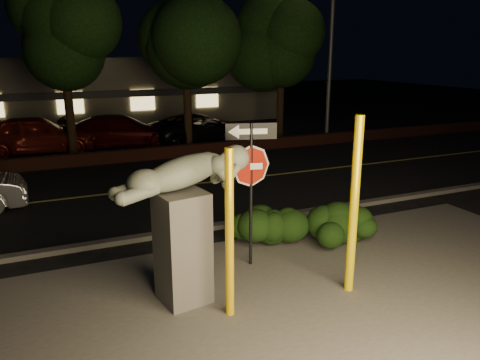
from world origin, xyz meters
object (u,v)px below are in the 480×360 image
at_px(yellow_pole_left, 229,235).
at_px(signpost, 251,166).
at_px(yellow_pole_right, 354,207).
at_px(parked_car_red, 35,135).
at_px(parked_car_dark, 200,128).
at_px(sculpture, 184,211).
at_px(streetlight, 329,27).
at_px(parked_car_darkred, 122,132).

bearing_deg(yellow_pole_left, signpost, 54.95).
xyz_separation_m(yellow_pole_right, parked_car_red, (-5.15, 15.45, -0.80)).
bearing_deg(parked_car_dark, sculpture, 150.82).
height_order(signpost, streetlight, streetlight).
bearing_deg(yellow_pole_left, parked_car_dark, 72.99).
relative_size(streetlight, parked_car_darkred, 1.74).
xyz_separation_m(sculpture, parked_car_dark, (5.11, 14.20, -0.98)).
xyz_separation_m(yellow_pole_left, sculpture, (-0.52, 0.78, 0.23)).
xyz_separation_m(yellow_pole_left, parked_car_dark, (4.58, 14.98, -0.74)).
xyz_separation_m(signpost, parked_car_darkred, (-0.26, 13.59, -1.37)).
relative_size(parked_car_red, parked_car_dark, 0.98).
height_order(yellow_pole_left, streetlight, streetlight).
height_order(yellow_pole_left, parked_car_dark, yellow_pole_left).
xyz_separation_m(streetlight, parked_car_darkred, (-9.36, 2.55, -4.65)).
xyz_separation_m(sculpture, streetlight, (10.76, 11.88, 3.73)).
distance_m(parked_car_red, parked_car_dark, 7.38).
bearing_deg(streetlight, parked_car_red, 151.25).
xyz_separation_m(parked_car_darkred, parked_car_dark, (3.71, -0.23, -0.05)).
distance_m(signpost, parked_car_red, 14.33).
xyz_separation_m(sculpture, parked_car_darkred, (1.40, 14.43, -0.92)).
distance_m(signpost, streetlight, 14.69).
bearing_deg(parked_car_red, yellow_pole_left, -166.11).
relative_size(sculpture, parked_car_red, 0.55).
bearing_deg(yellow_pole_right, parked_car_dark, 81.63).
distance_m(streetlight, parked_car_red, 14.06).
height_order(yellow_pole_right, streetlight, streetlight).
bearing_deg(parked_car_red, parked_car_darkred, -88.41).
height_order(yellow_pole_right, parked_car_darkred, yellow_pole_right).
bearing_deg(parked_car_red, streetlight, -98.01).
bearing_deg(signpost, parked_car_darkred, 106.01).
relative_size(streetlight, parked_car_red, 1.82).
height_order(streetlight, parked_car_darkred, streetlight).
distance_m(yellow_pole_left, signpost, 2.09).
bearing_deg(streetlight, signpost, -146.63).
distance_m(parked_car_red, parked_car_darkred, 3.66).
bearing_deg(yellow_pole_right, signpost, 125.41).
bearing_deg(streetlight, yellow_pole_left, -146.09).
distance_m(yellow_pole_right, parked_car_darkred, 15.42).
distance_m(sculpture, parked_car_darkred, 14.53).
xyz_separation_m(streetlight, parked_car_dark, (-5.66, 2.32, -4.70)).
xyz_separation_m(yellow_pole_left, parked_car_red, (-2.79, 15.34, -0.60)).
distance_m(yellow_pole_left, yellow_pole_right, 2.37).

